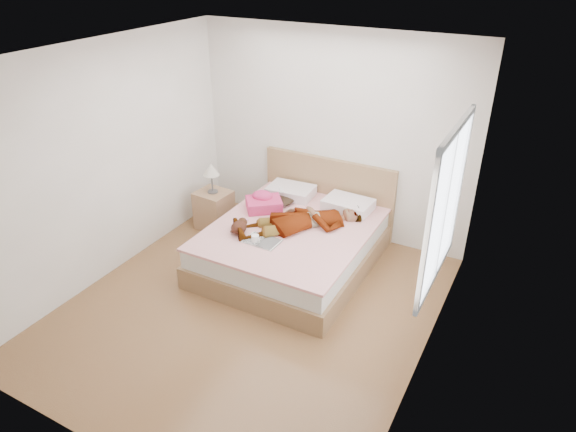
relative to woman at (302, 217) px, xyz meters
The scene contains 11 objects.
ground 1.21m from the woman, 94.75° to the right, with size 4.00×4.00×0.00m, color #502F19.
woman is the anchor object (origin of this frame).
hair 0.73m from the woman, 141.71° to the left, with size 0.47×0.57×0.08m, color black.
phone 0.64m from the woman, 141.34° to the left, with size 0.04×0.09×0.01m, color silver.
room_shell 2.04m from the woman, 23.63° to the right, with size 4.00×4.00×4.00m.
bed 0.35m from the woman, behind, with size 1.80×2.08×1.00m.
towel 0.63m from the woman, 166.38° to the left, with size 0.54×0.53×0.22m.
magazine 0.59m from the woman, 112.43° to the right, with size 0.40×0.27×0.02m.
coffee_mug 0.66m from the woman, 114.74° to the right, with size 0.13×0.11×0.09m.
plush_toy 0.74m from the woman, 138.59° to the right, with size 0.20×0.28×0.15m.
nightstand 1.47m from the woman, behind, with size 0.46×0.42×0.93m.
Camera 1 is at (2.42, -3.63, 3.44)m, focal length 32.00 mm.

